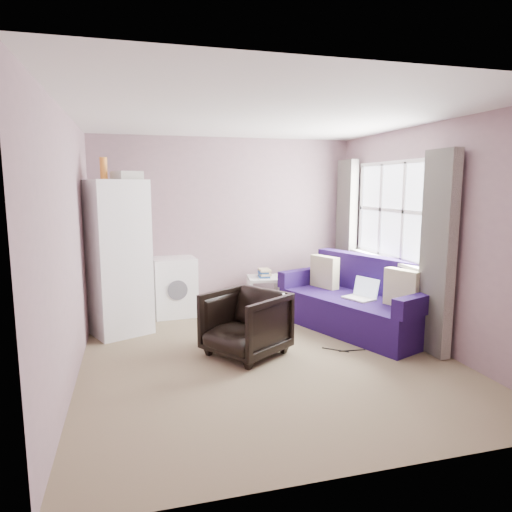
{
  "coord_description": "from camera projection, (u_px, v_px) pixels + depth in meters",
  "views": [
    {
      "loc": [
        -1.33,
        -4.48,
        1.82
      ],
      "look_at": [
        0.05,
        0.6,
        1.0
      ],
      "focal_mm": 32.0,
      "sensor_mm": 36.0,
      "label": 1
    }
  ],
  "objects": [
    {
      "name": "floor_cables",
      "position": [
        344.0,
        350.0,
        5.06
      ],
      "size": [
        0.45,
        0.21,
        0.01
      ],
      "rotation": [
        0.0,
        0.0,
        -0.36
      ],
      "color": "black",
      "rests_on": "ground"
    },
    {
      "name": "fridge",
      "position": [
        117.0,
        256.0,
        5.57
      ],
      "size": [
        0.86,
        0.86,
        2.14
      ],
      "rotation": [
        0.0,
        0.0,
        0.42
      ],
      "color": "white",
      "rests_on": "ground"
    },
    {
      "name": "side_table",
      "position": [
        264.0,
        291.0,
        6.64
      ],
      "size": [
        0.52,
        0.52,
        0.62
      ],
      "rotation": [
        0.0,
        0.0,
        -0.14
      ],
      "color": "white",
      "rests_on": "ground"
    },
    {
      "name": "washing_machine",
      "position": [
        174.0,
        285.0,
        6.43
      ],
      "size": [
        0.62,
        0.62,
        0.82
      ],
      "rotation": [
        0.0,
        0.0,
        0.08
      ],
      "color": "white",
      "rests_on": "ground"
    },
    {
      "name": "window_dressing",
      "position": [
        384.0,
        241.0,
        5.86
      ],
      "size": [
        0.17,
        2.62,
        2.18
      ],
      "color": "white",
      "rests_on": "ground"
    },
    {
      "name": "sofa",
      "position": [
        360.0,
        304.0,
        5.79
      ],
      "size": [
        1.59,
        2.22,
        0.91
      ],
      "rotation": [
        0.0,
        0.0,
        0.37
      ],
      "color": "#261255",
      "rests_on": "ground"
    },
    {
      "name": "armchair",
      "position": [
        246.0,
        320.0,
        4.89
      ],
      "size": [
        0.99,
        1.01,
        0.77
      ],
      "primitive_type": "imported",
      "rotation": [
        0.0,
        0.0,
        -0.98
      ],
      "color": "black",
      "rests_on": "ground"
    },
    {
      "name": "room",
      "position": [
        268.0,
        240.0,
        4.72
      ],
      "size": [
        3.84,
        4.24,
        2.54
      ],
      "color": "#867457",
      "rests_on": "ground"
    }
  ]
}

